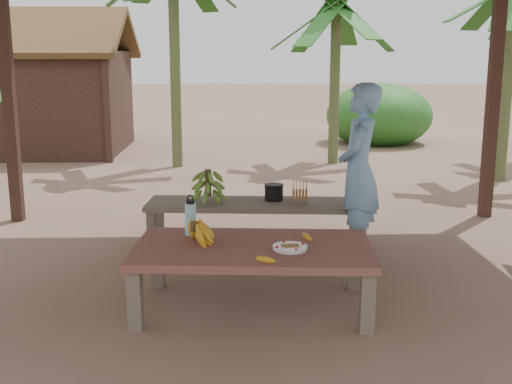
{
  "coord_description": "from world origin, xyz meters",
  "views": [
    {
      "loc": [
        -0.26,
        -5.16,
        1.91
      ],
      "look_at": [
        -0.06,
        0.05,
        0.8
      ],
      "focal_mm": 45.0,
      "sensor_mm": 36.0,
      "label": 1
    }
  ],
  "objects_px": {
    "work_table": "(253,254)",
    "bench": "(255,207)",
    "ripe_banana_bunch": "(193,232)",
    "woman": "(359,170)",
    "cooking_pot": "(274,193)",
    "plate": "(290,248)",
    "water_flask": "(191,218)"
  },
  "relations": [
    {
      "from": "work_table",
      "to": "bench",
      "type": "xyz_separation_m",
      "value": [
        0.08,
        1.69,
        -0.04
      ]
    },
    {
      "from": "ripe_banana_bunch",
      "to": "woman",
      "type": "bearing_deg",
      "value": 39.99
    },
    {
      "from": "ripe_banana_bunch",
      "to": "woman",
      "type": "distance_m",
      "value": 1.99
    },
    {
      "from": "work_table",
      "to": "cooking_pot",
      "type": "xyz_separation_m",
      "value": [
        0.27,
        1.77,
        0.1
      ]
    },
    {
      "from": "work_table",
      "to": "plate",
      "type": "distance_m",
      "value": 0.31
    },
    {
      "from": "work_table",
      "to": "bench",
      "type": "height_order",
      "value": "work_table"
    },
    {
      "from": "ripe_banana_bunch",
      "to": "cooking_pot",
      "type": "relative_size",
      "value": 1.65
    },
    {
      "from": "water_flask",
      "to": "cooking_pot",
      "type": "xyz_separation_m",
      "value": [
        0.76,
        1.45,
        -0.11
      ]
    },
    {
      "from": "cooking_pot",
      "to": "bench",
      "type": "bearing_deg",
      "value": -156.41
    },
    {
      "from": "plate",
      "to": "cooking_pot",
      "type": "xyz_separation_m",
      "value": [
        0.0,
        1.9,
        0.01
      ]
    },
    {
      "from": "work_table",
      "to": "plate",
      "type": "bearing_deg",
      "value": -20.54
    },
    {
      "from": "ripe_banana_bunch",
      "to": "water_flask",
      "type": "xyz_separation_m",
      "value": [
        -0.03,
        0.25,
        0.04
      ]
    },
    {
      "from": "plate",
      "to": "woman",
      "type": "height_order",
      "value": "woman"
    },
    {
      "from": "water_flask",
      "to": "cooking_pot",
      "type": "relative_size",
      "value": 1.75
    },
    {
      "from": "work_table",
      "to": "water_flask",
      "type": "distance_m",
      "value": 0.62
    },
    {
      "from": "work_table",
      "to": "ripe_banana_bunch",
      "type": "height_order",
      "value": "ripe_banana_bunch"
    },
    {
      "from": "ripe_banana_bunch",
      "to": "work_table",
      "type": "bearing_deg",
      "value": -9.55
    },
    {
      "from": "plate",
      "to": "cooking_pot",
      "type": "relative_size",
      "value": 1.37
    },
    {
      "from": "woman",
      "to": "work_table",
      "type": "bearing_deg",
      "value": -18.95
    },
    {
      "from": "work_table",
      "to": "woman",
      "type": "distance_m",
      "value": 1.76
    },
    {
      "from": "water_flask",
      "to": "woman",
      "type": "height_order",
      "value": "woman"
    },
    {
      "from": "ripe_banana_bunch",
      "to": "cooking_pot",
      "type": "xyz_separation_m",
      "value": [
        0.73,
        1.7,
        -0.06
      ]
    },
    {
      "from": "water_flask",
      "to": "woman",
      "type": "relative_size",
      "value": 0.2
    },
    {
      "from": "plate",
      "to": "woman",
      "type": "relative_size",
      "value": 0.16
    },
    {
      "from": "work_table",
      "to": "ripe_banana_bunch",
      "type": "xyz_separation_m",
      "value": [
        -0.46,
        0.08,
        0.16
      ]
    },
    {
      "from": "cooking_pot",
      "to": "plate",
      "type": "bearing_deg",
      "value": -90.08
    },
    {
      "from": "ripe_banana_bunch",
      "to": "cooking_pot",
      "type": "bearing_deg",
      "value": 66.72
    },
    {
      "from": "ripe_banana_bunch",
      "to": "plate",
      "type": "relative_size",
      "value": 1.2
    },
    {
      "from": "water_flask",
      "to": "work_table",
      "type": "bearing_deg",
      "value": -33.64
    },
    {
      "from": "work_table",
      "to": "water_flask",
      "type": "bearing_deg",
      "value": 150.68
    },
    {
      "from": "bench",
      "to": "cooking_pot",
      "type": "distance_m",
      "value": 0.25
    },
    {
      "from": "woman",
      "to": "plate",
      "type": "bearing_deg",
      "value": -8.95
    }
  ]
}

